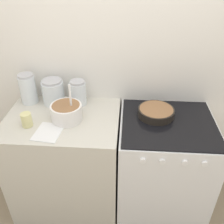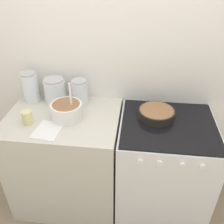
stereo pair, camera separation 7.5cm
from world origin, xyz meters
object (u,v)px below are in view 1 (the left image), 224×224
at_px(baking_pan, 156,112).
at_px(mixing_bowl, 66,111).
at_px(stove, 162,166).
at_px(storage_jar_middle, 53,93).
at_px(storage_jar_left, 28,91).
at_px(storage_jar_right, 78,94).
at_px(tin_can, 27,120).

bearing_deg(baking_pan, mixing_bowl, -171.51).
bearing_deg(stove, storage_jar_middle, 166.59).
height_order(stove, storage_jar_left, storage_jar_left).
relative_size(baking_pan, storage_jar_middle, 1.33).
relative_size(storage_jar_right, tin_can, 2.00).
xyz_separation_m(stove, storage_jar_left, (-1.14, 0.22, 0.57)).
xyz_separation_m(mixing_bowl, storage_jar_left, (-0.37, 0.24, 0.03)).
distance_m(storage_jar_middle, tin_can, 0.36).
height_order(baking_pan, storage_jar_right, storage_jar_right).
bearing_deg(storage_jar_middle, storage_jar_left, 180.00).
bearing_deg(storage_jar_middle, tin_can, -107.97).
height_order(baking_pan, storage_jar_middle, storage_jar_middle).
bearing_deg(baking_pan, stove, -42.10).
distance_m(baking_pan, storage_jar_right, 0.64).
relative_size(storage_jar_middle, storage_jar_right, 1.00).
height_order(storage_jar_middle, storage_jar_right, same).
bearing_deg(tin_can, stove, 6.42).
bearing_deg(storage_jar_left, storage_jar_middle, -0.00).
distance_m(storage_jar_right, tin_can, 0.47).
bearing_deg(mixing_bowl, baking_pan, 8.49).
xyz_separation_m(storage_jar_middle, storage_jar_right, (0.21, 0.00, -0.00)).
distance_m(mixing_bowl, storage_jar_left, 0.44).
bearing_deg(baking_pan, storage_jar_middle, 170.64).
bearing_deg(mixing_bowl, tin_can, -159.89).
xyz_separation_m(baking_pan, storage_jar_middle, (-0.84, 0.14, 0.06)).
xyz_separation_m(mixing_bowl, baking_pan, (0.67, 0.10, -0.04)).
bearing_deg(baking_pan, storage_jar_right, 167.61).
bearing_deg(tin_can, storage_jar_middle, 72.03).
distance_m(stove, baking_pan, 0.51).
bearing_deg(storage_jar_left, tin_can, -73.70).
relative_size(mixing_bowl, storage_jar_right, 1.43).
relative_size(mixing_bowl, storage_jar_middle, 1.43).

